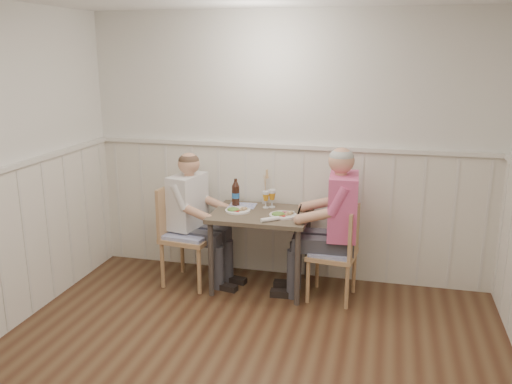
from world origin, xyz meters
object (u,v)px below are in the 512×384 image
dining_table (261,223)px  chair_left (184,231)px  chair_right (338,250)px  man_in_pink (337,235)px  grass_vase (264,187)px  diner_cream (192,227)px  beer_bottle (236,194)px

dining_table → chair_left: size_ratio=0.93×
chair_left → chair_right: bearing=-0.7°
man_in_pink → grass_vase: size_ratio=3.91×
chair_right → man_in_pink: (-0.02, 0.05, 0.12)m
dining_table → man_in_pink: man_in_pink is taller
man_in_pink → diner_cream: bearing=177.5°
dining_table → diner_cream: (-0.71, 0.02, -0.10)m
diner_cream → dining_table: bearing=-2.0°
chair_right → beer_bottle: (-1.03, 0.25, 0.40)m
diner_cream → grass_vase: size_ratio=3.57×
chair_right → chair_left: chair_left is taller
chair_left → grass_vase: 0.89m
grass_vase → beer_bottle: bearing=-151.2°
dining_table → diner_cream: 0.71m
dining_table → chair_left: chair_left is taller
dining_table → grass_vase: bearing=97.9°
chair_left → diner_cream: bearing=60.5°
man_in_pink → beer_bottle: 1.07m
chair_right → diner_cream: diner_cream is taller
beer_bottle → man_in_pink: bearing=-11.6°
chair_right → diner_cream: size_ratio=0.67×
chair_right → man_in_pink: bearing=116.3°
man_in_pink → dining_table: bearing=177.0°
beer_bottle → chair_right: bearing=-13.8°
chair_right → grass_vase: (-0.78, 0.39, 0.44)m
chair_right → man_in_pink: 0.13m
chair_right → grass_vase: size_ratio=2.40×
chair_left → grass_vase: bearing=27.7°
man_in_pink → grass_vase: bearing=155.4°
chair_left → beer_bottle: bearing=27.1°
dining_table → man_in_pink: size_ratio=0.63×
dining_table → chair_right: chair_right is taller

